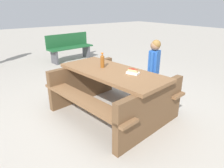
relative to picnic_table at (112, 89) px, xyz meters
The scene contains 6 objects.
ground_plane 0.44m from the picnic_table, ahead, with size 30.00×30.00×0.00m, color #ADA599.
picnic_table is the anchor object (origin of this frame).
soda_bottle 0.48m from the picnic_table, behind, with size 0.07×0.07×0.24m.
hotdog_tray 0.48m from the picnic_table, 26.14° to the left, with size 0.21×0.17×0.08m.
child_in_coat 0.98m from the picnic_table, 88.89° to the left, with size 0.21×0.27×1.14m.
park_bench_near 3.77m from the picnic_table, 164.72° to the left, with size 0.56×1.53×0.85m.
Camera 1 is at (2.40, -1.78, 1.70)m, focal length 32.28 mm.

